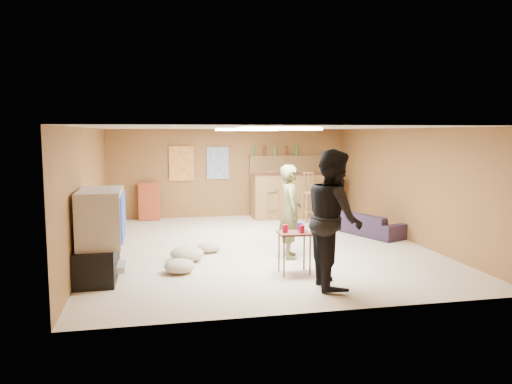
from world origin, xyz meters
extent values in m
plane|color=beige|center=(0.00, 0.00, 0.00)|extent=(7.00, 7.00, 0.00)
cube|color=silver|center=(0.00, 0.00, 2.20)|extent=(6.00, 7.00, 0.02)
cube|color=brown|center=(0.00, 3.50, 1.10)|extent=(6.00, 0.02, 2.20)
cube|color=brown|center=(0.00, -3.50, 1.10)|extent=(6.00, 0.02, 2.20)
cube|color=brown|center=(-3.00, 0.00, 1.10)|extent=(0.02, 7.00, 2.20)
cube|color=brown|center=(3.00, 0.00, 1.10)|extent=(0.02, 7.00, 2.20)
cube|color=black|center=(-2.72, -1.50, 0.25)|extent=(0.55, 1.30, 0.50)
cube|color=#B2B2B7|center=(-2.50, -1.50, 0.15)|extent=(0.35, 0.50, 0.08)
cube|color=#B2B2B7|center=(-2.65, -1.50, 0.90)|extent=(0.60, 1.10, 0.80)
cube|color=navy|center=(-2.34, -1.50, 0.90)|extent=(0.02, 0.95, 0.65)
cube|color=brown|center=(1.50, 2.95, 0.55)|extent=(2.00, 0.60, 1.10)
cube|color=#451F16|center=(1.50, 2.70, 1.10)|extent=(2.10, 0.12, 0.05)
cube|color=brown|center=(1.50, 3.40, 1.50)|extent=(2.00, 0.18, 0.05)
cube|color=brown|center=(1.50, 3.42, 1.20)|extent=(2.00, 0.14, 0.60)
cube|color=#BF3F26|center=(-1.20, 3.46, 1.35)|extent=(0.60, 0.03, 0.85)
cube|color=#334C99|center=(-0.30, 3.46, 1.35)|extent=(0.55, 0.03, 0.80)
cube|color=#A23C1D|center=(-2.00, 3.30, 0.45)|extent=(0.50, 0.26, 0.91)
cube|color=white|center=(0.00, -1.50, 2.17)|extent=(1.20, 0.60, 0.04)
cube|color=white|center=(0.00, 1.20, 2.17)|extent=(1.20, 0.60, 0.04)
imported|color=brown|center=(0.36, -0.92, 0.79)|extent=(0.46, 0.63, 1.58)
imported|color=black|center=(0.51, -2.56, 0.95)|extent=(0.80, 0.98, 1.90)
imported|color=black|center=(2.48, 0.56, 0.23)|extent=(1.15, 1.68, 0.46)
cube|color=#451F16|center=(0.16, -1.86, 0.32)|extent=(0.50, 0.41, 0.63)
cylinder|color=red|center=(0.02, -1.83, 0.69)|extent=(0.11, 0.11, 0.12)
cylinder|color=red|center=(0.25, -1.92, 0.69)|extent=(0.09, 0.09, 0.12)
cylinder|color=#151B91|center=(0.28, -1.75, 0.69)|extent=(0.11, 0.11, 0.11)
ellipsoid|color=tan|center=(-1.37, -0.81, 0.13)|extent=(0.64, 0.64, 0.25)
ellipsoid|color=tan|center=(-0.95, -0.25, 0.09)|extent=(0.43, 0.43, 0.19)
ellipsoid|color=tan|center=(-1.53, -1.48, 0.11)|extent=(0.57, 0.57, 0.21)
camera|label=1|loc=(-1.91, -8.92, 2.12)|focal=35.00mm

